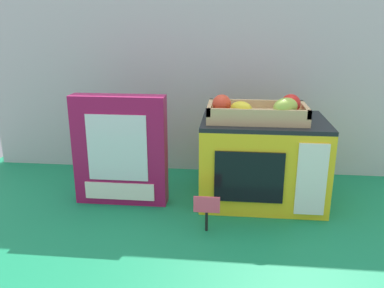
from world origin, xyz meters
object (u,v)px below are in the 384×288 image
Objects in this scene: toy_microwave at (262,160)px; cookie_set_box at (120,151)px; food_groups_crate at (259,112)px; price_sign at (207,208)px.

toy_microwave is 1.10× the size of cookie_set_box.
food_groups_crate is (-0.02, -0.03, 0.16)m from toy_microwave.
cookie_set_box reaches higher than price_sign.
cookie_set_box is (-0.43, -0.06, 0.04)m from toy_microwave.
toy_microwave is 1.29× the size of food_groups_crate.
cookie_set_box reaches higher than toy_microwave.
toy_microwave reaches higher than price_sign.
cookie_set_box is at bearing -171.60° from toy_microwave.
toy_microwave is 3.70× the size of price_sign.
cookie_set_box is 0.33m from price_sign.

